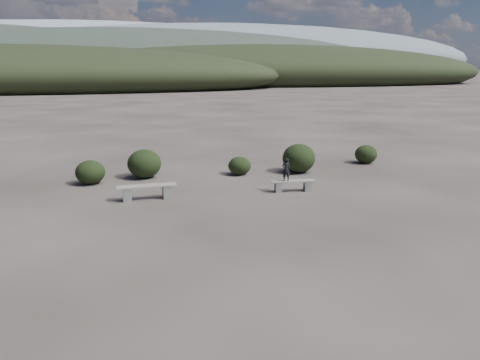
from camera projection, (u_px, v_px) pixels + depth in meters
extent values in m
plane|color=#2F2824|center=(255.00, 262.00, 10.78)|extent=(1200.00, 1200.00, 0.00)
cube|color=gray|center=(127.00, 195.00, 15.66)|extent=(0.30, 0.40, 0.44)
cube|color=gray|center=(167.00, 192.00, 16.03)|extent=(0.30, 0.40, 0.44)
cube|color=gray|center=(147.00, 186.00, 15.79)|extent=(2.02, 0.52, 0.06)
cube|color=gray|center=(278.00, 187.00, 16.80)|extent=(0.25, 0.33, 0.36)
cube|color=gray|center=(307.00, 186.00, 16.96)|extent=(0.25, 0.33, 0.36)
cube|color=gray|center=(293.00, 181.00, 16.84)|extent=(1.64, 0.47, 0.05)
imported|color=black|center=(286.00, 169.00, 16.69)|extent=(0.31, 0.21, 0.84)
ellipsoid|color=black|center=(90.00, 172.00, 17.93)|extent=(1.12, 1.12, 0.92)
ellipsoid|color=black|center=(144.00, 164.00, 18.90)|extent=(1.35, 1.35, 1.16)
ellipsoid|color=black|center=(240.00, 166.00, 19.48)|extent=(0.95, 0.95, 0.76)
ellipsoid|color=black|center=(299.00, 158.00, 19.88)|extent=(1.40, 1.40, 1.22)
ellipsoid|color=black|center=(366.00, 154.00, 21.82)|extent=(1.03, 1.03, 0.86)
ellipsoid|color=black|center=(6.00, 76.00, 89.59)|extent=(110.00, 40.00, 12.00)
ellipsoid|color=black|center=(274.00, 72.00, 121.96)|extent=(120.00, 44.00, 14.00)
ellipsoid|color=#313B30|center=(133.00, 64.00, 160.79)|extent=(190.00, 64.00, 24.00)
ellipsoid|color=slate|center=(238.00, 59.00, 307.93)|extent=(340.00, 110.00, 44.00)
ellipsoid|color=#959EA8|center=(90.00, 57.00, 379.22)|extent=(460.00, 140.00, 56.00)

